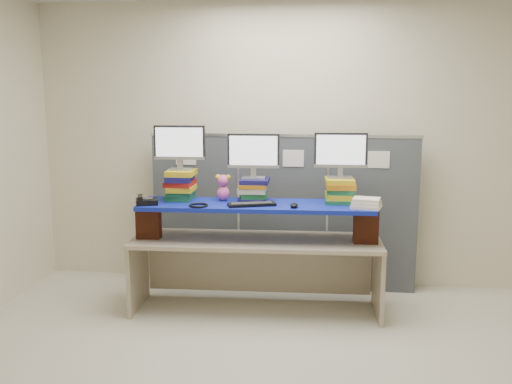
# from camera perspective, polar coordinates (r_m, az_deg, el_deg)

# --- Properties ---
(room) EXTENTS (5.00, 4.00, 2.80)m
(room) POSITION_cam_1_polar(r_m,az_deg,el_deg) (3.72, 0.57, 1.69)
(room) COLOR beige
(room) RESTS_ON ground
(cubicle_partition) EXTENTS (2.60, 0.06, 1.53)m
(cubicle_partition) POSITION_cam_1_polar(r_m,az_deg,el_deg) (5.58, 2.68, -1.98)
(cubicle_partition) COLOR #3F444A
(cubicle_partition) RESTS_ON ground
(desk) EXTENTS (2.20, 0.72, 0.66)m
(desk) POSITION_cam_1_polar(r_m,az_deg,el_deg) (5.03, 0.00, -6.18)
(desk) COLOR tan
(desk) RESTS_ON ground
(brick_pier_left) EXTENTS (0.21, 0.12, 0.28)m
(brick_pier_left) POSITION_cam_1_polar(r_m,az_deg,el_deg) (5.08, -10.69, -3.02)
(brick_pier_left) COLOR maroon
(brick_pier_left) RESTS_ON desk
(brick_pier_right) EXTENTS (0.21, 0.12, 0.28)m
(brick_pier_right) POSITION_cam_1_polar(r_m,az_deg,el_deg) (4.92, 10.93, -3.44)
(brick_pier_right) COLOR maroon
(brick_pier_right) RESTS_ON desk
(blue_board) EXTENTS (2.04, 0.59, 0.04)m
(blue_board) POSITION_cam_1_polar(r_m,az_deg,el_deg) (4.93, 0.00, -1.35)
(blue_board) COLOR navy
(blue_board) RESTS_ON brick_pier_left
(book_stack_left) EXTENTS (0.26, 0.33, 0.27)m
(book_stack_left) POSITION_cam_1_polar(r_m,az_deg,el_deg) (5.12, -7.55, 0.74)
(book_stack_left) COLOR #195F32
(book_stack_left) RESTS_ON blue_board
(book_stack_center) EXTENTS (0.27, 0.31, 0.20)m
(book_stack_center) POSITION_cam_1_polar(r_m,az_deg,el_deg) (5.02, -0.27, 0.25)
(book_stack_center) COLOR #15124E
(book_stack_center) RESTS_ON blue_board
(book_stack_right) EXTENTS (0.27, 0.30, 0.21)m
(book_stack_right) POSITION_cam_1_polar(r_m,az_deg,el_deg) (5.01, 8.35, 0.18)
(book_stack_right) COLOR #195F32
(book_stack_right) RESTS_ON blue_board
(monitor_left) EXTENTS (0.45, 0.14, 0.39)m
(monitor_left) POSITION_cam_1_polar(r_m,az_deg,el_deg) (5.07, -7.65, 4.70)
(monitor_left) COLOR #95959A
(monitor_left) RESTS_ON book_stack_left
(monitor_center) EXTENTS (0.45, 0.14, 0.39)m
(monitor_center) POSITION_cam_1_polar(r_m,az_deg,el_deg) (4.97, -0.26, 3.90)
(monitor_center) COLOR #95959A
(monitor_center) RESTS_ON book_stack_center
(monitor_right) EXTENTS (0.45, 0.14, 0.39)m
(monitor_right) POSITION_cam_1_polar(r_m,az_deg,el_deg) (4.96, 8.46, 3.92)
(monitor_right) COLOR #95959A
(monitor_right) RESTS_ON book_stack_right
(keyboard) EXTENTS (0.42, 0.26, 0.03)m
(keyboard) POSITION_cam_1_polar(r_m,az_deg,el_deg) (4.82, -0.43, -1.23)
(keyboard) COLOR black
(keyboard) RESTS_ON blue_board
(mouse) EXTENTS (0.09, 0.13, 0.04)m
(mouse) POSITION_cam_1_polar(r_m,az_deg,el_deg) (4.76, 3.83, -1.33)
(mouse) COLOR black
(mouse) RESTS_ON blue_board
(desk_phone) EXTENTS (0.23, 0.22, 0.08)m
(desk_phone) POSITION_cam_1_polar(r_m,az_deg,el_deg) (4.97, -10.94, -0.88)
(desk_phone) COLOR black
(desk_phone) RESTS_ON blue_board
(headset) EXTENTS (0.19, 0.19, 0.02)m
(headset) POSITION_cam_1_polar(r_m,az_deg,el_deg) (4.82, -5.77, -1.33)
(headset) COLOR black
(headset) RESTS_ON blue_board
(plush_toy) EXTENTS (0.14, 0.10, 0.23)m
(plush_toy) POSITION_cam_1_polar(r_m,az_deg,el_deg) (5.04, -3.30, 0.49)
(plush_toy) COLOR pink
(plush_toy) RESTS_ON blue_board
(binder_stack) EXTENTS (0.27, 0.23, 0.08)m
(binder_stack) POSITION_cam_1_polar(r_m,az_deg,el_deg) (4.81, 10.98, -1.11)
(binder_stack) COLOR white
(binder_stack) RESTS_ON blue_board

